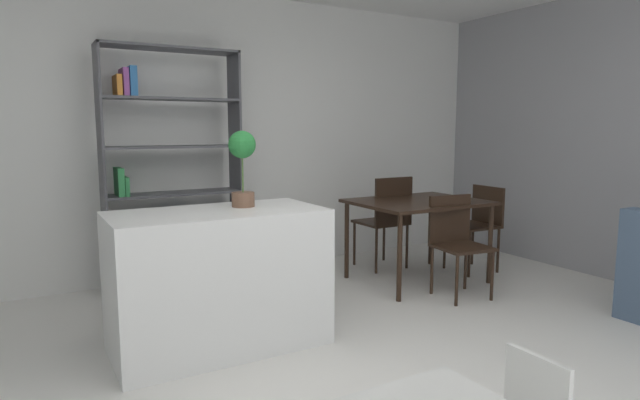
% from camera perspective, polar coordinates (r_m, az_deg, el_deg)
% --- Properties ---
extents(ground_plane, '(9.58, 9.58, 0.00)m').
position_cam_1_polar(ground_plane, '(3.21, 1.64, -19.29)').
color(ground_plane, silver).
extents(back_partition, '(6.97, 0.06, 2.77)m').
position_cam_1_polar(back_partition, '(5.32, -13.57, 6.71)').
color(back_partition, white).
rests_on(back_partition, ground_plane).
extents(kitchen_island, '(1.38, 0.70, 0.92)m').
position_cam_1_polar(kitchen_island, '(3.62, -10.87, -8.39)').
color(kitchen_island, white).
rests_on(kitchen_island, ground_plane).
extents(potted_plant_on_island, '(0.19, 0.19, 0.52)m').
position_cam_1_polar(potted_plant_on_island, '(3.64, -8.38, 4.35)').
color(potted_plant_on_island, brown).
rests_on(potted_plant_on_island, kitchen_island).
extents(open_bookshelf, '(1.22, 0.31, 2.16)m').
position_cam_1_polar(open_bookshelf, '(4.96, -16.08, 2.02)').
color(open_bookshelf, '#4C4C51').
rests_on(open_bookshelf, ground_plane).
extents(dining_table, '(1.20, 0.94, 0.78)m').
position_cam_1_polar(dining_table, '(5.10, 10.54, -0.85)').
color(dining_table, black).
rests_on(dining_table, ground_plane).
extents(dining_chair_far, '(0.46, 0.46, 0.97)m').
position_cam_1_polar(dining_chair_far, '(5.50, 7.24, -1.57)').
color(dining_chair_far, black).
rests_on(dining_chair_far, ground_plane).
extents(dining_chair_window_side, '(0.46, 0.46, 0.87)m').
position_cam_1_polar(dining_chair_window_side, '(5.68, 16.79, -2.00)').
color(dining_chair_window_side, black).
rests_on(dining_chair_window_side, ground_plane).
extents(dining_chair_near, '(0.47, 0.46, 0.87)m').
position_cam_1_polar(dining_chair_near, '(4.78, 14.47, -3.81)').
color(dining_chair_near, black).
rests_on(dining_chair_near, ground_plane).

